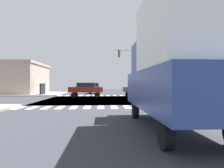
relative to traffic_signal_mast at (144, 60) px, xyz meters
The scene contains 13 objects.
ground 10.51m from the traffic_signal_mast, 128.24° to the right, with size 90.00×90.00×0.05m.
sidewalk_corner_ne 10.28m from the traffic_signal_mast, 33.44° to the left, with size 12.00×12.00×0.14m.
sidewalk_corner_nw 19.94m from the traffic_signal_mast, 165.30° to the left, with size 12.00×12.00×0.14m.
crosswalk_near 16.44m from the traffic_signal_mast, 112.12° to the right, with size 13.50×2.00×0.01m.
crosswalk_far 7.90m from the traffic_signal_mast, behind, with size 13.50×2.00×0.01m.
traffic_signal_mast is the anchor object (origin of this frame).
street_lamp 8.44m from the traffic_signal_mast, 73.78° to the left, with size 1.78×0.32×8.87m.
bank_building 24.30m from the traffic_signal_mast, 165.78° to the left, with size 15.03×11.13×5.31m.
sedan_nearside_1 10.73m from the traffic_signal_mast, 140.35° to the left, with size 1.80×4.30×1.88m.
sedan_farside_2 17.68m from the traffic_signal_mast, 128.14° to the left, with size 1.80×4.30×1.88m.
box_truck_crossing_1 22.37m from the traffic_signal_mast, 99.36° to the right, with size 2.40×7.20×4.85m.
sedan_queued_3 9.99m from the traffic_signal_mast, 156.48° to the right, with size 4.30×1.80×1.88m.
sedan_middle_5 5.69m from the traffic_signal_mast, 110.42° to the right, with size 4.30×1.80×1.88m.
Camera 1 is at (-0.67, -22.27, 1.77)m, focal length 32.11 mm.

